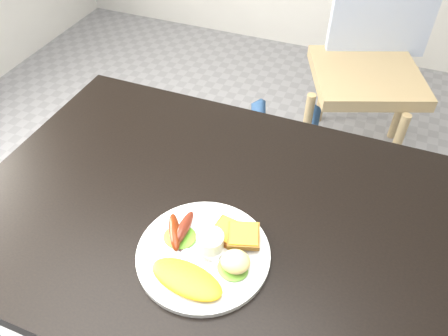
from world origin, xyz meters
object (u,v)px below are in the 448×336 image
Objects in this scene: dining_table at (222,217)px; dining_chair at (366,76)px; person at (314,117)px; plate at (203,254)px.

dining_table is 1.27m from dining_chair.
dining_chair is at bearing -116.73° from person.
person reaches higher than plate.
dining_chair is at bearing 79.79° from dining_table.
plate is at bearing -120.07° from dining_chair.
dining_chair is 0.32× the size of person.
person is 5.22× the size of plate.
dining_chair is 1.40m from plate.
person reaches higher than dining_chair.
dining_table is at bearing -121.32° from dining_chair.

